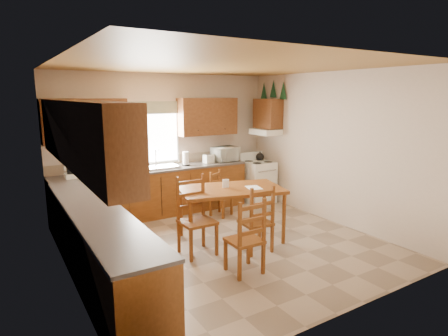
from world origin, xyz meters
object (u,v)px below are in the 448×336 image
stove (258,182)px  chair_far_right (221,194)px  microwave (225,154)px  chair_near_left (244,235)px  dining_table (231,214)px  chair_near_right (256,218)px  chair_far_left (197,217)px

stove → chair_far_right: (-1.19, -0.41, -0.00)m
microwave → chair_near_left: (-1.48, -2.84, -0.57)m
chair_near_left → chair_far_right: chair_near_left is taller
dining_table → chair_far_right: (0.51, 1.13, 0.00)m
microwave → chair_far_right: microwave is taller
chair_near_right → chair_far_right: size_ratio=1.18×
chair_far_left → chair_far_right: (1.23, 1.34, -0.14)m
stove → microwave: bearing=160.4°
stove → dining_table: 2.29m
stove → chair_far_left: chair_far_left is taller
dining_table → chair_near_right: chair_near_right is taller
chair_near_right → chair_far_right: 1.74m
stove → chair_near_right: bearing=-126.3°
chair_far_left → chair_near_right: bearing=-23.9°
microwave → chair_near_right: bearing=-120.4°
chair_near_left → chair_far_left: size_ratio=0.89×
stove → chair_far_right: bearing=-159.6°
dining_table → stove: bearing=57.3°
chair_far_left → chair_far_right: chair_far_left is taller
microwave → chair_near_right: size_ratio=0.49×
chair_near_left → dining_table: bearing=-112.4°
stove → chair_near_left: size_ratio=0.86×
chair_near_right → chair_far_right: chair_near_right is taller
chair_far_left → chair_near_left: bearing=-73.4°
microwave → chair_near_left: microwave is taller
stove → chair_near_right: size_ratio=0.86×
chair_near_left → chair_far_right: (0.97, 2.17, -0.08)m
stove → dining_table: bearing=-136.3°
chair_near_left → chair_near_right: bearing=-136.5°
microwave → chair_far_right: bearing=-135.8°
dining_table → chair_far_right: chair_far_right is taller
chair_far_left → chair_far_right: 1.82m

